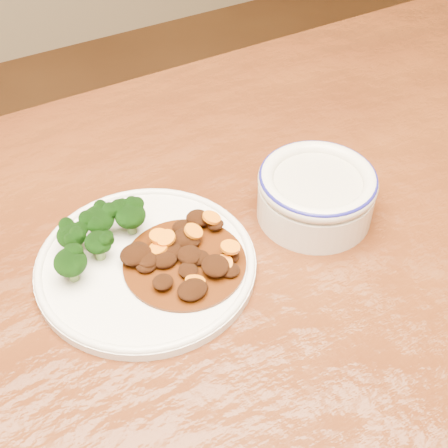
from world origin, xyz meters
TOP-DOWN VIEW (x-y plane):
  - dining_table at (0.00, 0.00)m, footprint 1.51×0.91m
  - dinner_plate at (-0.02, 0.09)m, footprint 0.24×0.24m
  - broccoli_florets at (-0.06, 0.13)m, footprint 0.11×0.08m
  - mince_stew at (0.01, 0.07)m, footprint 0.13×0.13m
  - dip_bowl at (0.19, 0.07)m, footprint 0.14×0.14m

SIDE VIEW (x-z plane):
  - dining_table at x=0.00m, z-range 0.30..1.05m
  - dinner_plate at x=-0.02m, z-range 0.75..0.77m
  - mince_stew at x=0.01m, z-range 0.76..0.78m
  - dip_bowl at x=0.19m, z-range 0.75..0.81m
  - broccoli_florets at x=-0.06m, z-range 0.76..0.80m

